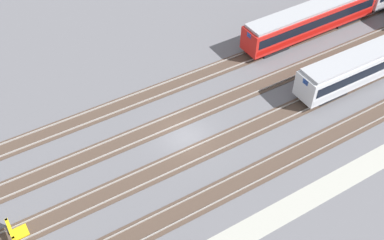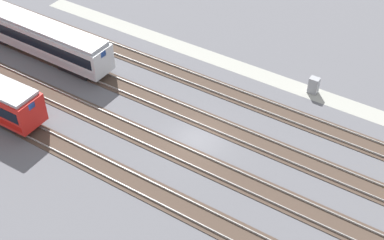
{
  "view_description": "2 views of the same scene",
  "coord_description": "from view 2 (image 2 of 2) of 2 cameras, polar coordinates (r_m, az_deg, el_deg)",
  "views": [
    {
      "loc": [
        -14.03,
        -24.64,
        30.23
      ],
      "look_at": [
        0.68,
        0.0,
        1.8
      ],
      "focal_mm": 42.0,
      "sensor_mm": 36.0,
      "label": 1
    },
    {
      "loc": [
        -17.38,
        28.11,
        30.35
      ],
      "look_at": [
        0.68,
        0.0,
        1.8
      ],
      "focal_mm": 50.0,
      "sensor_mm": 36.0,
      "label": 2
    }
  ],
  "objects": [
    {
      "name": "service_walkway",
      "position": [
        52.5,
        7.18,
        4.84
      ],
      "size": [
        54.0,
        2.0,
        0.01
      ],
      "primitive_type": "cube",
      "color": "#9E9E93",
      "rests_on": "ground"
    },
    {
      "name": "electrical_cabinet",
      "position": [
        50.6,
        12.86,
        3.63
      ],
      "size": [
        0.9,
        0.73,
        1.6
      ],
      "color": "gray",
      "rests_on": "ground"
    },
    {
      "name": "ground_plane",
      "position": [
        44.87,
        0.73,
        -2.05
      ],
      "size": [
        400.0,
        400.0,
        0.0
      ],
      "primitive_type": "plane",
      "color": "#5B5B60"
    },
    {
      "name": "rail_track_nearest",
      "position": [
        49.47,
        5.0,
        2.55
      ],
      "size": [
        90.0,
        2.23,
        0.21
      ],
      "color": "#47382D",
      "rests_on": "ground"
    },
    {
      "name": "rail_track_middle",
      "position": [
        43.44,
        -0.89,
        -3.74
      ],
      "size": [
        90.0,
        2.24,
        0.21
      ],
      "color": "#47382D",
      "rests_on": "ground"
    },
    {
      "name": "subway_car_front_row_right_inner",
      "position": [
        56.42,
        -16.34,
        8.66
      ],
      "size": [
        18.02,
        2.99,
        3.7
      ],
      "color": "silver",
      "rests_on": "ground"
    },
    {
      "name": "rail_track_near_inner",
      "position": [
        46.32,
        2.25,
        -0.39
      ],
      "size": [
        90.0,
        2.24,
        0.21
      ],
      "color": "#47382D",
      "rests_on": "ground"
    },
    {
      "name": "rail_track_far_inner",
      "position": [
        40.87,
        -4.48,
        -7.52
      ],
      "size": [
        90.0,
        2.23,
        0.21
      ],
      "color": "#47382D",
      "rests_on": "ground"
    }
  ]
}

